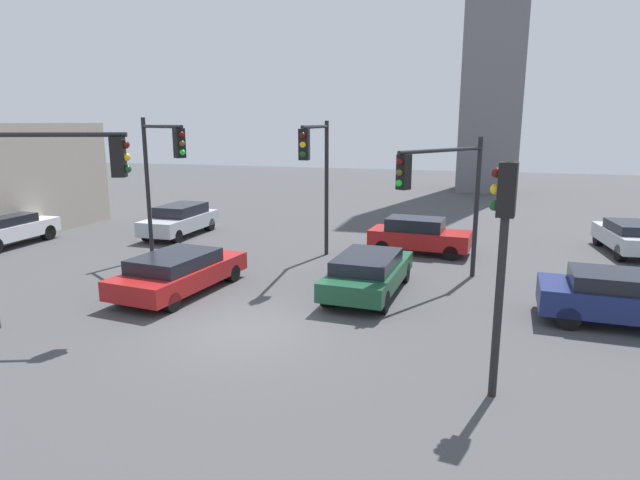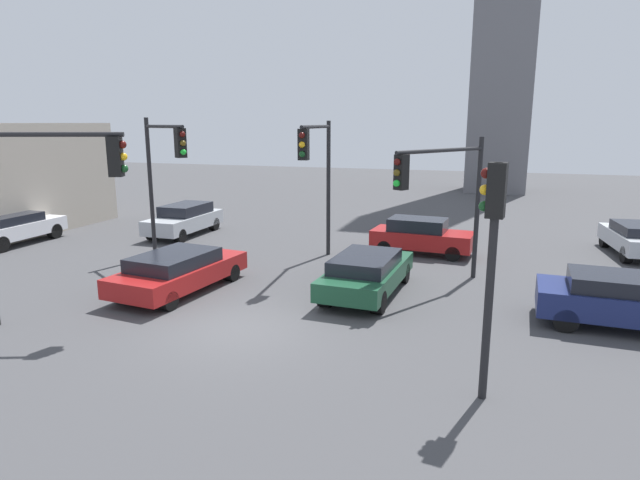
% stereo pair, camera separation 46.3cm
% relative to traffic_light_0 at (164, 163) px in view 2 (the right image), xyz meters
% --- Properties ---
extents(ground_plane, '(99.85, 99.85, 0.00)m').
position_rel_traffic_light_0_xyz_m(ground_plane, '(5.40, -5.18, -3.84)').
color(ground_plane, '#424244').
extents(traffic_light_0, '(2.79, 1.90, 5.47)m').
position_rel_traffic_light_0_xyz_m(traffic_light_0, '(0.00, 0.00, 0.00)').
color(traffic_light_0, black).
rests_on(traffic_light_0, ground_plane).
extents(traffic_light_1, '(0.48, 0.36, 4.58)m').
position_rel_traffic_light_0_xyz_m(traffic_light_1, '(11.58, -7.00, -0.62)').
color(traffic_light_1, black).
rests_on(traffic_light_1, ground_plane).
extents(traffic_light_2, '(0.57, 4.20, 5.35)m').
position_rel_traffic_light_0_xyz_m(traffic_light_2, '(5.49, 1.35, 0.03)').
color(traffic_light_2, black).
rests_on(traffic_light_2, ground_plane).
extents(traffic_light_3, '(2.36, 3.83, 4.82)m').
position_rel_traffic_light_0_xyz_m(traffic_light_3, '(10.05, -0.18, -0.42)').
color(traffic_light_3, black).
rests_on(traffic_light_3, ground_plane).
extents(traffic_light_4, '(3.60, 1.48, 5.26)m').
position_rel_traffic_light_0_xyz_m(traffic_light_4, '(0.83, -6.34, -0.08)').
color(traffic_light_4, black).
rests_on(traffic_light_4, ground_plane).
extents(car_0, '(1.81, 4.33, 1.35)m').
position_rel_traffic_light_0_xyz_m(car_0, '(-8.45, 0.83, -3.10)').
color(car_0, silver).
rests_on(car_0, ground_plane).
extents(car_1, '(4.15, 1.98, 1.47)m').
position_rel_traffic_light_0_xyz_m(car_1, '(8.91, 4.50, -3.08)').
color(car_1, maroon).
rests_on(car_1, ground_plane).
extents(car_2, '(1.85, 4.47, 1.47)m').
position_rel_traffic_light_0_xyz_m(car_2, '(-2.36, 4.91, -3.07)').
color(car_2, '#ADB2B7').
rests_on(car_2, ground_plane).
extents(car_3, '(2.19, 4.84, 1.31)m').
position_rel_traffic_light_0_xyz_m(car_3, '(7.99, -1.36, -3.12)').
color(car_3, '#19472D').
rests_on(car_3, ground_plane).
extents(car_4, '(2.11, 4.23, 1.34)m').
position_rel_traffic_light_0_xyz_m(car_4, '(17.19, 6.80, -3.11)').
color(car_4, '#ADB2B7').
rests_on(car_4, ground_plane).
extents(car_5, '(4.58, 2.11, 1.42)m').
position_rel_traffic_light_0_xyz_m(car_5, '(15.07, -2.07, -3.08)').
color(car_5, navy).
rests_on(car_5, ground_plane).
extents(car_6, '(2.58, 4.96, 1.29)m').
position_rel_traffic_light_0_xyz_m(car_6, '(2.24, -2.90, -3.14)').
color(car_6, maroon).
rests_on(car_6, ground_plane).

